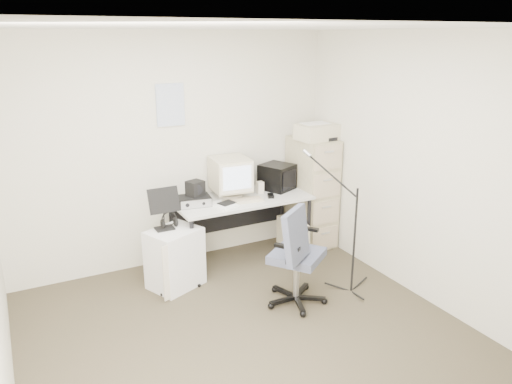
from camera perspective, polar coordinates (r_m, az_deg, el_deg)
name	(u,v)px	position (r m, az deg, el deg)	size (l,w,h in m)	color
floor	(250,339)	(4.39, -0.64, -16.42)	(3.60, 3.60, 0.01)	#443E29
ceiling	(249,27)	(3.64, -0.78, 18.33)	(3.60, 3.60, 0.01)	white
wall_back	(174,151)	(5.45, -9.35, 4.60)	(3.60, 0.02, 2.50)	beige
wall_front	(425,306)	(2.50, 18.78, -12.19)	(3.60, 0.02, 2.50)	beige
wall_right	(422,170)	(4.89, 18.48, 2.42)	(0.02, 3.60, 2.50)	beige
wall_calendar	(170,105)	(5.34, -9.78, 9.78)	(0.30, 0.02, 0.44)	white
filing_cabinet	(312,192)	(6.00, 6.38, 0.01)	(0.40, 0.60, 1.30)	#978C65
printer	(317,132)	(5.76, 7.04, 6.83)	(0.46, 0.31, 0.18)	#B5AE98
desk	(242,229)	(5.62, -1.64, -4.20)	(1.50, 0.70, 0.73)	silver
crt_monitor	(230,177)	(5.49, -2.96, 1.67)	(0.39, 0.42, 0.44)	#B5AE98
crt_tv	(277,177)	(5.78, 2.42, 1.75)	(0.32, 0.34, 0.29)	black
desk_speaker	(260,187)	(5.64, 0.45, 0.53)	(0.07, 0.07, 0.13)	beige
keyboard	(243,201)	(5.37, -1.52, -1.00)	(0.43, 0.15, 0.02)	#B5AE98
mouse	(271,196)	(5.52, 1.69, -0.43)	(0.07, 0.11, 0.03)	black
radio_receiver	(194,201)	(5.30, -7.08, -0.99)	(0.33, 0.24, 0.10)	black
radio_speaker	(195,188)	(5.29, -6.96, 0.43)	(0.16, 0.15, 0.16)	black
papers	(223,205)	(5.26, -3.75, -1.47)	(0.21, 0.28, 0.02)	white
pc_tower	(293,238)	(5.77, 4.21, -5.29)	(0.20, 0.46, 0.43)	#B5AE98
office_chair	(297,254)	(4.68, 4.70, -7.05)	(0.58, 0.58, 1.01)	#414552
side_cart	(175,258)	(5.12, -9.26, -7.48)	(0.49, 0.39, 0.61)	silver
music_stand	(163,208)	(4.96, -10.54, -1.82)	(0.30, 0.16, 0.44)	black
headphones	(169,222)	(5.06, -9.89, -3.39)	(0.17, 0.17, 0.03)	black
mic_stand	(355,225)	(4.89, 11.29, -3.74)	(0.02, 0.02, 1.40)	black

